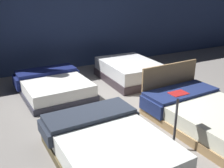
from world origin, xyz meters
name	(u,v)px	position (x,y,z in m)	size (l,w,h in m)	color
ground_plane	(122,109)	(0.00, 0.00, -0.01)	(18.00, 18.00, 0.02)	gray
showroom_back_wall	(66,14)	(0.00, 3.55, 1.75)	(18.00, 0.06, 3.50)	navy
bed_0	(108,146)	(-1.09, -1.43, 0.24)	(1.67, 2.15, 0.52)	brown
bed_1	(203,113)	(1.05, -1.29, 0.23)	(1.72, 2.19, 0.98)	#94754C
bed_2	(54,86)	(-1.09, 1.56, 0.22)	(1.68, 1.97, 0.49)	#2A2A38
bed_3	(130,71)	(1.14, 1.54, 0.27)	(1.50, 2.00, 0.56)	#32282E
price_sign	(175,128)	(0.00, -1.69, 0.38)	(0.28, 0.24, 1.00)	#3F3F44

